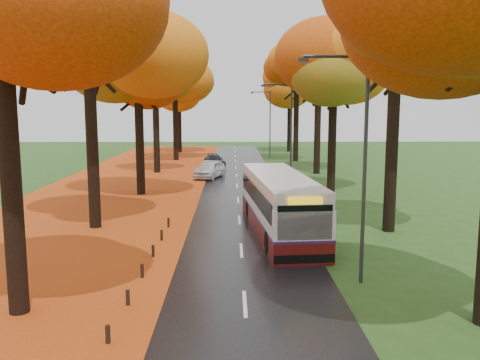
{
  "coord_description": "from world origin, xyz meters",
  "views": [
    {
      "loc": [
        -0.4,
        -9.36,
        6.26
      ],
      "look_at": [
        0.0,
        15.64,
        2.6
      ],
      "focal_mm": 38.0,
      "sensor_mm": 36.0,
      "label": 1
    }
  ],
  "objects_px": {
    "car_dark": "(214,161)",
    "streetlamp_far": "(268,119)",
    "streetlamp_mid": "(288,126)",
    "bus": "(280,202)",
    "car_silver": "(210,169)",
    "car_white": "(210,170)",
    "streetlamp_near": "(358,151)"
  },
  "relations": [
    {
      "from": "streetlamp_mid",
      "to": "car_silver",
      "type": "xyz_separation_m",
      "value": [
        -6.3,
        5.72,
        -4.02
      ]
    },
    {
      "from": "streetlamp_far",
      "to": "car_dark",
      "type": "xyz_separation_m",
      "value": [
        -6.17,
        -8.97,
        -4.08
      ]
    },
    {
      "from": "bus",
      "to": "car_dark",
      "type": "distance_m",
      "value": 28.16
    },
    {
      "from": "streetlamp_near",
      "to": "car_dark",
      "type": "distance_m",
      "value": 35.8
    },
    {
      "from": "car_dark",
      "to": "streetlamp_far",
      "type": "bearing_deg",
      "value": 40.84
    },
    {
      "from": "car_silver",
      "to": "streetlamp_far",
      "type": "bearing_deg",
      "value": 86.71
    },
    {
      "from": "car_silver",
      "to": "car_white",
      "type": "bearing_deg",
      "value": -72.14
    },
    {
      "from": "car_white",
      "to": "car_silver",
      "type": "xyz_separation_m",
      "value": [
        0.0,
        1.27,
        -0.08
      ]
    },
    {
      "from": "streetlamp_near",
      "to": "car_white",
      "type": "bearing_deg",
      "value": 103.39
    },
    {
      "from": "car_silver",
      "to": "bus",
      "type": "bearing_deg",
      "value": -60.3
    },
    {
      "from": "streetlamp_far",
      "to": "car_dark",
      "type": "relative_size",
      "value": 1.94
    },
    {
      "from": "bus",
      "to": "car_white",
      "type": "relative_size",
      "value": 2.57
    },
    {
      "from": "bus",
      "to": "car_dark",
      "type": "height_order",
      "value": "bus"
    },
    {
      "from": "streetlamp_near",
      "to": "bus",
      "type": "bearing_deg",
      "value": 105.5
    },
    {
      "from": "streetlamp_mid",
      "to": "bus",
      "type": "xyz_separation_m",
      "value": [
        -2.0,
        -14.81,
        -3.17
      ]
    },
    {
      "from": "car_white",
      "to": "car_silver",
      "type": "distance_m",
      "value": 1.27
    },
    {
      "from": "bus",
      "to": "streetlamp_mid",
      "type": "bearing_deg",
      "value": 77.23
    },
    {
      "from": "car_silver",
      "to": "streetlamp_near",
      "type": "bearing_deg",
      "value": -59.34
    },
    {
      "from": "car_white",
      "to": "car_dark",
      "type": "xyz_separation_m",
      "value": [
        0.12,
        8.58,
        -0.14
      ]
    },
    {
      "from": "streetlamp_near",
      "to": "car_silver",
      "type": "xyz_separation_m",
      "value": [
        -6.3,
        27.72,
        -4.02
      ]
    },
    {
      "from": "streetlamp_near",
      "to": "car_silver",
      "type": "distance_m",
      "value": 28.71
    },
    {
      "from": "streetlamp_near",
      "to": "car_white",
      "type": "xyz_separation_m",
      "value": [
        -6.3,
        26.45,
        -3.94
      ]
    },
    {
      "from": "streetlamp_far",
      "to": "car_silver",
      "type": "relative_size",
      "value": 2.01
    },
    {
      "from": "streetlamp_mid",
      "to": "streetlamp_far",
      "type": "bearing_deg",
      "value": 90.0
    },
    {
      "from": "car_dark",
      "to": "streetlamp_near",
      "type": "bearing_deg",
      "value": -94.63
    },
    {
      "from": "car_silver",
      "to": "streetlamp_mid",
      "type": "bearing_deg",
      "value": -24.39
    },
    {
      "from": "car_silver",
      "to": "car_dark",
      "type": "xyz_separation_m",
      "value": [
        0.12,
        7.31,
        -0.06
      ]
    },
    {
      "from": "streetlamp_far",
      "to": "streetlamp_mid",
      "type": "bearing_deg",
      "value": -90.0
    },
    {
      "from": "streetlamp_mid",
      "to": "streetlamp_far",
      "type": "relative_size",
      "value": 1.0
    },
    {
      "from": "streetlamp_mid",
      "to": "car_dark",
      "type": "relative_size",
      "value": 1.94
    },
    {
      "from": "car_silver",
      "to": "car_dark",
      "type": "bearing_deg",
      "value": 106.88
    },
    {
      "from": "streetlamp_mid",
      "to": "car_white",
      "type": "bearing_deg",
      "value": 144.76
    }
  ]
}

